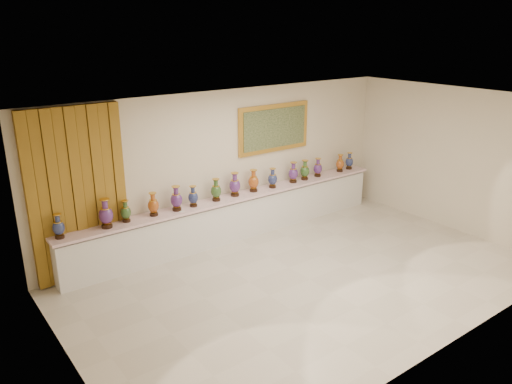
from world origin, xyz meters
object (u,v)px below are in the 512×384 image
vase_0 (59,227)px  counter (235,217)px  vase_2 (126,212)px  vase_1 (106,215)px

vase_0 → counter: bearing=0.3°
counter → vase_0: 3.51m
vase_0 → vase_2: vase_0 is taller
counter → vase_1: bearing=-178.9°
vase_2 → vase_0: bearing=-178.9°
counter → vase_2: vase_2 is taller
vase_0 → vase_1: vase_1 is taller
vase_1 → vase_0: bearing=177.5°
counter → vase_1: 2.76m
vase_1 → counter: bearing=1.1°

